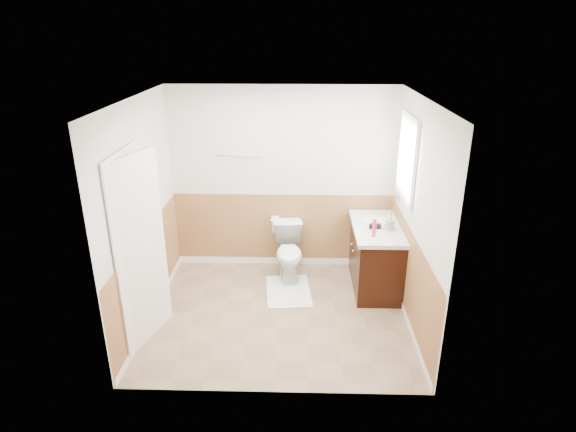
{
  "coord_description": "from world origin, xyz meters",
  "views": [
    {
      "loc": [
        0.24,
        -4.8,
        3.17
      ],
      "look_at": [
        0.1,
        0.25,
        1.15
      ],
      "focal_mm": 29.65,
      "sensor_mm": 36.0,
      "label": 1
    }
  ],
  "objects_px": {
    "vanity_cabinet": "(375,258)",
    "lotion_bottle": "(374,228)",
    "toilet": "(289,252)",
    "soap_dispenser": "(390,223)",
    "bath_mat": "(288,291)"
  },
  "relations": [
    {
      "from": "lotion_bottle",
      "to": "vanity_cabinet",
      "type": "bearing_deg",
      "value": 72.98
    },
    {
      "from": "lotion_bottle",
      "to": "soap_dispenser",
      "type": "height_order",
      "value": "lotion_bottle"
    },
    {
      "from": "vanity_cabinet",
      "to": "lotion_bottle",
      "type": "distance_m",
      "value": 0.66
    },
    {
      "from": "toilet",
      "to": "bath_mat",
      "type": "xyz_separation_m",
      "value": [
        0.0,
        -0.41,
        -0.35
      ]
    },
    {
      "from": "vanity_cabinet",
      "to": "soap_dispenser",
      "type": "bearing_deg",
      "value": -43.09
    },
    {
      "from": "vanity_cabinet",
      "to": "lotion_bottle",
      "type": "xyz_separation_m",
      "value": [
        -0.1,
        -0.33,
        0.56
      ]
    },
    {
      "from": "toilet",
      "to": "lotion_bottle",
      "type": "height_order",
      "value": "lotion_bottle"
    },
    {
      "from": "toilet",
      "to": "vanity_cabinet",
      "type": "xyz_separation_m",
      "value": [
        1.12,
        -0.22,
        0.04
      ]
    },
    {
      "from": "bath_mat",
      "to": "vanity_cabinet",
      "type": "height_order",
      "value": "vanity_cabinet"
    },
    {
      "from": "vanity_cabinet",
      "to": "toilet",
      "type": "bearing_deg",
      "value": 168.9
    },
    {
      "from": "soap_dispenser",
      "to": "vanity_cabinet",
      "type": "bearing_deg",
      "value": 136.91
    },
    {
      "from": "toilet",
      "to": "soap_dispenser",
      "type": "relative_size",
      "value": 3.87
    },
    {
      "from": "toilet",
      "to": "bath_mat",
      "type": "height_order",
      "value": "toilet"
    },
    {
      "from": "bath_mat",
      "to": "vanity_cabinet",
      "type": "distance_m",
      "value": 1.2
    },
    {
      "from": "vanity_cabinet",
      "to": "soap_dispenser",
      "type": "xyz_separation_m",
      "value": [
        0.12,
        -0.11,
        0.54
      ]
    }
  ]
}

